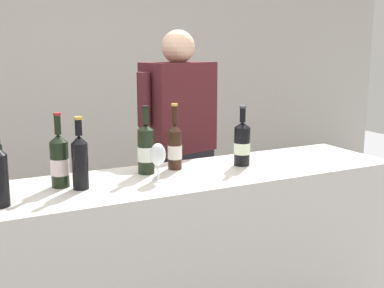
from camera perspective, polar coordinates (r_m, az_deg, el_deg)
The scene contains 9 objects.
wall_back at distance 4.77m, azimuth -16.14°, elevation 9.11°, with size 8.00×0.10×2.80m, color beige.
counter at distance 2.52m, azimuth -3.23°, elevation -14.24°, with size 2.49×0.56×0.94m, color beige.
wine_bottle_1 at distance 2.58m, azimuth 5.86°, elevation 0.05°, with size 0.09×0.09×0.31m.
wine_bottle_3 at distance 2.41m, azimuth -5.38°, elevation -0.54°, with size 0.08×0.08×0.34m.
wine_bottle_4 at distance 2.19m, azimuth -12.92°, elevation -1.85°, with size 0.07×0.07×0.32m.
wine_bottle_6 at distance 2.49m, azimuth -2.01°, elevation -0.25°, with size 0.07×0.07×0.34m.
wine_bottle_7 at distance 2.25m, azimuth -15.18°, elevation -1.89°, with size 0.08×0.08×0.33m.
wine_glass at distance 2.27m, azimuth -3.99°, elevation -1.39°, with size 0.07×0.07×0.18m.
person_server at distance 3.11m, azimuth -1.56°, elevation -2.64°, with size 0.58×0.33×1.65m.
Camera 1 is at (-0.90, -2.08, 1.56)m, focal length 45.80 mm.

